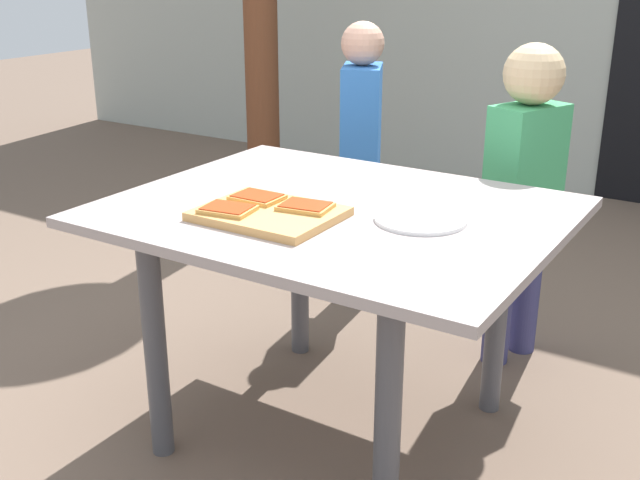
{
  "coord_description": "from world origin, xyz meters",
  "views": [
    {
      "loc": [
        1.0,
        -1.66,
        1.31
      ],
      "look_at": [
        -0.05,
        0.0,
        0.58
      ],
      "focal_mm": 43.48,
      "sensor_mm": 36.0,
      "label": 1
    }
  ],
  "objects_px": {
    "pizza_slice_near_left": "(228,209)",
    "pizza_slice_far_left": "(257,197)",
    "cutting_board": "(269,214)",
    "pizza_slice_far_right": "(305,206)",
    "dining_table": "(335,242)",
    "plate_white_right": "(421,219)",
    "child_left": "(361,148)",
    "child_right": "(524,181)"
  },
  "relations": [
    {
      "from": "dining_table",
      "to": "cutting_board",
      "type": "bearing_deg",
      "value": -119.78
    },
    {
      "from": "cutting_board",
      "to": "pizza_slice_far_left",
      "type": "xyz_separation_m",
      "value": [
        -0.08,
        0.05,
        0.02
      ]
    },
    {
      "from": "dining_table",
      "to": "pizza_slice_near_left",
      "type": "height_order",
      "value": "pizza_slice_near_left"
    },
    {
      "from": "pizza_slice_far_right",
      "to": "pizza_slice_near_left",
      "type": "xyz_separation_m",
      "value": [
        -0.15,
        -0.12,
        0.0
      ]
    },
    {
      "from": "plate_white_right",
      "to": "child_left",
      "type": "xyz_separation_m",
      "value": [
        -0.64,
        0.84,
        -0.07
      ]
    },
    {
      "from": "pizza_slice_near_left",
      "to": "pizza_slice_far_left",
      "type": "relative_size",
      "value": 1.09
    },
    {
      "from": "pizza_slice_far_left",
      "to": "child_left",
      "type": "distance_m",
      "value": 1.0
    },
    {
      "from": "dining_table",
      "to": "pizza_slice_far_left",
      "type": "height_order",
      "value": "pizza_slice_far_left"
    },
    {
      "from": "dining_table",
      "to": "plate_white_right",
      "type": "relative_size",
      "value": 4.96
    },
    {
      "from": "cutting_board",
      "to": "pizza_slice_near_left",
      "type": "xyz_separation_m",
      "value": [
        -0.08,
        -0.07,
        0.02
      ]
    },
    {
      "from": "dining_table",
      "to": "pizza_slice_far_left",
      "type": "relative_size",
      "value": 8.96
    },
    {
      "from": "pizza_slice_near_left",
      "to": "pizza_slice_far_left",
      "type": "bearing_deg",
      "value": 88.69
    },
    {
      "from": "pizza_slice_far_right",
      "to": "pizza_slice_far_left",
      "type": "height_order",
      "value": "same"
    },
    {
      "from": "pizza_slice_far_left",
      "to": "plate_white_right",
      "type": "distance_m",
      "value": 0.43
    },
    {
      "from": "pizza_slice_far_left",
      "to": "plate_white_right",
      "type": "relative_size",
      "value": 0.55
    },
    {
      "from": "cutting_board",
      "to": "child_left",
      "type": "bearing_deg",
      "value": 106.74
    },
    {
      "from": "child_left",
      "to": "cutting_board",
      "type": "bearing_deg",
      "value": -73.26
    },
    {
      "from": "dining_table",
      "to": "plate_white_right",
      "type": "xyz_separation_m",
      "value": [
        0.24,
        0.02,
        0.1
      ]
    },
    {
      "from": "dining_table",
      "to": "pizza_slice_far_left",
      "type": "distance_m",
      "value": 0.24
    },
    {
      "from": "dining_table",
      "to": "child_left",
      "type": "height_order",
      "value": "child_left"
    },
    {
      "from": "pizza_slice_near_left",
      "to": "cutting_board",
      "type": "bearing_deg",
      "value": 40.99
    },
    {
      "from": "pizza_slice_near_left",
      "to": "child_right",
      "type": "height_order",
      "value": "child_right"
    },
    {
      "from": "pizza_slice_far_right",
      "to": "pizza_slice_far_left",
      "type": "xyz_separation_m",
      "value": [
        -0.15,
        -0.0,
        0.0
      ]
    },
    {
      "from": "cutting_board",
      "to": "pizza_slice_far_right",
      "type": "distance_m",
      "value": 0.09
    },
    {
      "from": "pizza_slice_near_left",
      "to": "child_left",
      "type": "height_order",
      "value": "child_left"
    },
    {
      "from": "cutting_board",
      "to": "dining_table",
      "type": "bearing_deg",
      "value": 60.22
    },
    {
      "from": "cutting_board",
      "to": "pizza_slice_far_right",
      "type": "relative_size",
      "value": 2.41
    },
    {
      "from": "pizza_slice_near_left",
      "to": "plate_white_right",
      "type": "distance_m",
      "value": 0.48
    },
    {
      "from": "child_left",
      "to": "pizza_slice_near_left",
      "type": "bearing_deg",
      "value": -78.1
    },
    {
      "from": "cutting_board",
      "to": "plate_white_right",
      "type": "distance_m",
      "value": 0.38
    },
    {
      "from": "dining_table",
      "to": "cutting_board",
      "type": "xyz_separation_m",
      "value": [
        -0.09,
        -0.17,
        0.11
      ]
    },
    {
      "from": "pizza_slice_near_left",
      "to": "child_left",
      "type": "xyz_separation_m",
      "value": [
        -0.23,
        1.09,
        -0.1
      ]
    },
    {
      "from": "pizza_slice_near_left",
      "to": "child_left",
      "type": "relative_size",
      "value": 0.13
    },
    {
      "from": "child_right",
      "to": "child_left",
      "type": "bearing_deg",
      "value": 167.4
    },
    {
      "from": "cutting_board",
      "to": "pizza_slice_near_left",
      "type": "relative_size",
      "value": 2.41
    },
    {
      "from": "pizza_slice_near_left",
      "to": "child_right",
      "type": "bearing_deg",
      "value": 64.15
    },
    {
      "from": "plate_white_right",
      "to": "child_right",
      "type": "xyz_separation_m",
      "value": [
        0.04,
        0.69,
        -0.06
      ]
    },
    {
      "from": "child_right",
      "to": "cutting_board",
      "type": "bearing_deg",
      "value": -113.39
    },
    {
      "from": "plate_white_right",
      "to": "dining_table",
      "type": "bearing_deg",
      "value": -176.15
    },
    {
      "from": "cutting_board",
      "to": "child_right",
      "type": "height_order",
      "value": "child_right"
    },
    {
      "from": "dining_table",
      "to": "child_right",
      "type": "xyz_separation_m",
      "value": [
        0.28,
        0.7,
        0.04
      ]
    },
    {
      "from": "pizza_slice_far_right",
      "to": "child_left",
      "type": "height_order",
      "value": "child_left"
    }
  ]
}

